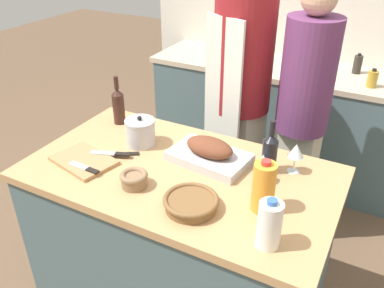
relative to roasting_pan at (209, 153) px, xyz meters
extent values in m
cube|color=#4C666B|center=(-0.09, -0.14, -0.52)|extent=(1.41, 0.80, 0.87)
cube|color=tan|center=(-0.09, -0.14, -0.07)|extent=(1.45, 0.83, 0.04)
cube|color=#4C666B|center=(-0.09, 1.49, -0.52)|extent=(2.01, 0.58, 0.88)
cube|color=beige|center=(-0.09, 1.49, -0.06)|extent=(2.07, 0.60, 0.04)
cube|color=silver|center=(-0.09, 1.84, 0.32)|extent=(2.57, 0.10, 2.55)
cube|color=#BCBCC1|center=(0.00, 0.00, -0.02)|extent=(0.40, 0.28, 0.04)
ellipsoid|color=brown|center=(0.00, 0.00, 0.03)|extent=(0.26, 0.17, 0.08)
cylinder|color=brown|center=(0.09, -0.36, -0.02)|extent=(0.21, 0.21, 0.04)
torus|color=brown|center=(0.09, -0.36, 0.00)|extent=(0.23, 0.23, 0.02)
cube|color=#AD7F51|center=(-0.53, -0.29, -0.04)|extent=(0.34, 0.27, 0.02)
cylinder|color=#B7B7BC|center=(-0.39, -0.01, 0.02)|extent=(0.15, 0.15, 0.13)
cylinder|color=#B7B7BC|center=(-0.39, -0.01, 0.09)|extent=(0.16, 0.16, 0.01)
sphere|color=black|center=(-0.39, -0.01, 0.10)|extent=(0.02, 0.02, 0.02)
cylinder|color=#846647|center=(-0.20, -0.34, -0.02)|extent=(0.11, 0.11, 0.05)
torus|color=#846647|center=(-0.20, -0.34, 0.01)|extent=(0.12, 0.12, 0.03)
cylinder|color=orange|center=(0.35, -0.23, 0.06)|extent=(0.09, 0.09, 0.21)
cylinder|color=red|center=(0.35, -0.23, 0.18)|extent=(0.04, 0.04, 0.02)
cylinder|color=white|center=(0.43, -0.41, 0.05)|extent=(0.09, 0.09, 0.19)
cylinder|color=#3360B2|center=(0.43, -0.41, 0.15)|extent=(0.04, 0.04, 0.02)
cylinder|color=black|center=(0.28, 0.05, 0.03)|extent=(0.07, 0.07, 0.16)
cone|color=black|center=(0.28, 0.05, 0.13)|extent=(0.07, 0.07, 0.03)
cylinder|color=black|center=(0.28, 0.05, 0.18)|extent=(0.03, 0.03, 0.07)
cylinder|color=#381E19|center=(-0.63, 0.13, 0.04)|extent=(0.07, 0.07, 0.17)
cone|color=#381E19|center=(-0.63, 0.13, 0.14)|extent=(0.07, 0.07, 0.03)
cylinder|color=#381E19|center=(-0.63, 0.13, 0.20)|extent=(0.03, 0.03, 0.07)
cylinder|color=silver|center=(0.28, -0.04, -0.04)|extent=(0.06, 0.06, 0.00)
cylinder|color=silver|center=(0.28, -0.04, -0.01)|extent=(0.01, 0.01, 0.07)
cone|color=silver|center=(0.28, -0.04, 0.06)|extent=(0.07, 0.07, 0.07)
cylinder|color=silver|center=(0.39, 0.10, -0.04)|extent=(0.06, 0.06, 0.00)
cylinder|color=silver|center=(0.39, 0.10, 0.00)|extent=(0.01, 0.01, 0.08)
cone|color=silver|center=(0.39, 0.10, 0.07)|extent=(0.07, 0.07, 0.07)
cube|color=#B7B7BC|center=(-0.48, -0.19, -0.04)|extent=(0.14, 0.10, 0.01)
cube|color=black|center=(-0.38, -0.13, -0.04)|extent=(0.09, 0.07, 0.01)
cube|color=#B7B7BC|center=(-0.51, -0.35, -0.03)|extent=(0.11, 0.04, 0.01)
cube|color=black|center=(-0.42, -0.35, -0.03)|extent=(0.07, 0.03, 0.01)
cube|color=#B7B7BC|center=(-0.48, -0.21, -0.03)|extent=(0.13, 0.07, 0.01)
cube|color=black|center=(-0.39, -0.17, -0.03)|extent=(0.08, 0.05, 0.01)
cylinder|color=#B28E2D|center=(0.57, 1.36, 0.02)|extent=(0.07, 0.07, 0.11)
cylinder|color=black|center=(0.57, 1.36, 0.09)|extent=(0.03, 0.03, 0.02)
cylinder|color=maroon|center=(0.07, 1.46, 0.05)|extent=(0.05, 0.05, 0.16)
cylinder|color=black|center=(0.07, 1.46, 0.14)|extent=(0.02, 0.02, 0.02)
cylinder|color=#332D28|center=(0.44, 1.60, 0.03)|extent=(0.06, 0.06, 0.13)
cylinder|color=black|center=(0.44, 1.60, 0.10)|extent=(0.03, 0.03, 0.02)
cube|color=beige|center=(-0.14, 0.76, -0.53)|extent=(0.34, 0.29, 0.86)
cylinder|color=maroon|center=(-0.14, 0.76, 0.26)|extent=(0.37, 0.37, 0.71)
cube|color=silver|center=(-0.20, 0.60, 0.05)|extent=(0.28, 0.11, 0.91)
cube|color=beige|center=(0.26, 0.76, -0.56)|extent=(0.27, 0.21, 0.81)
cylinder|color=#663360|center=(0.26, 0.76, 0.19)|extent=(0.31, 0.31, 0.67)
camera|label=1|loc=(0.71, -1.51, 1.01)|focal=38.00mm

